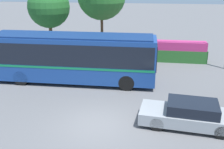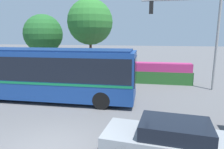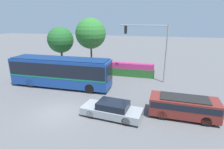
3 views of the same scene
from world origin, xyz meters
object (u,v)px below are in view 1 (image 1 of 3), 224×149
at_px(city_bus, 72,55).
at_px(sedan_foreground, 190,115).
at_px(street_tree_left, 49,7).
at_px(traffic_light_pole, 214,10).

distance_m(city_bus, sedan_foreground, 8.77).
bearing_deg(street_tree_left, sedan_foreground, -48.50).
relative_size(sedan_foreground, street_tree_left, 0.78).
bearing_deg(city_bus, traffic_light_pole, 23.38).
height_order(city_bus, traffic_light_pole, traffic_light_pole).
xyz_separation_m(sedan_foreground, traffic_light_pole, (2.51, 9.28, 3.93)).
relative_size(sedan_foreground, traffic_light_pole, 0.71).
height_order(sedan_foreground, street_tree_left, street_tree_left).
bearing_deg(traffic_light_pole, sedan_foreground, 74.85).
xyz_separation_m(city_bus, traffic_light_pole, (9.64, 4.32, 2.69)).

